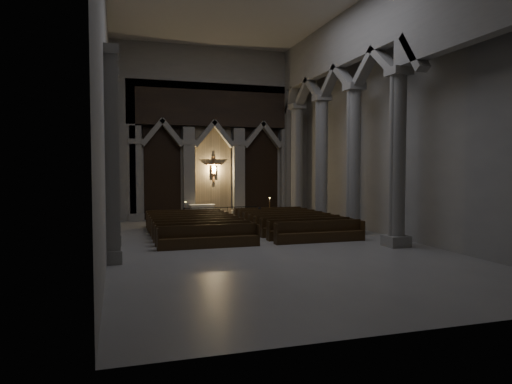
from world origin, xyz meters
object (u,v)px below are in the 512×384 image
Objects in this scene: altar at (202,211)px; pews at (244,227)px; candle_stand_right at (270,214)px; worshipper at (260,216)px; candle_stand_left at (186,217)px; altar_rail at (221,212)px.

altar reaches higher than pews.
candle_stand_right reaches higher than worshipper.
altar is at bearing 144.60° from worshipper.
altar is at bearing 46.65° from candle_stand_left.
altar is 1.13× the size of candle_stand_right.
altar_rail is 5.97m from pews.
altar_rail is 3.37m from worshipper.
candle_stand_right is (3.33, -0.39, -0.23)m from altar_rail.
candle_stand_left is 5.07m from worshipper.
worshipper is (-1.46, -2.40, 0.15)m from candle_stand_right.
candle_stand_right is at bearing -6.74° from altar_rail.
altar_rail is at bearing -0.93° from candle_stand_left.
pews is (1.02, -7.39, -0.27)m from altar.
worshipper is (1.88, -2.79, -0.08)m from altar_rail.
pews is at bearing -100.49° from worshipper.
candle_stand_right is 6.49m from pews.
candle_stand_left is (-1.31, -1.38, -0.23)m from altar.
candle_stand_left is 1.20× the size of worshipper.
candle_stand_right is 1.35× the size of worshipper.
altar is 5.11m from worshipper.
candle_stand_left is 5.67m from candle_stand_right.
altar is at bearing 157.35° from candle_stand_right.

